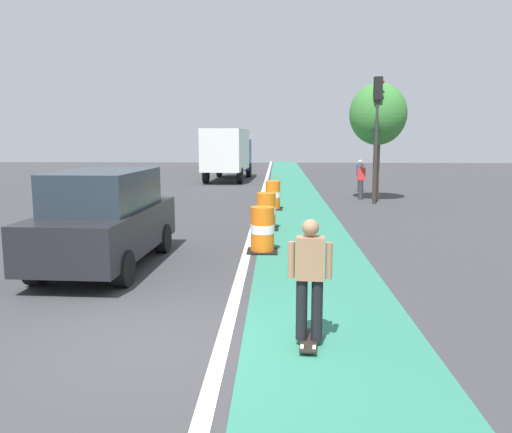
{
  "coord_description": "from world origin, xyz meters",
  "views": [
    {
      "loc": [
        1.61,
        -6.37,
        2.72
      ],
      "look_at": [
        1.18,
        4.11,
        1.1
      ],
      "focal_mm": 36.04,
      "sensor_mm": 36.0,
      "label": 1
    }
  ],
  "objects": [
    {
      "name": "traffic_barrel_back",
      "position": [
        1.44,
        13.04,
        0.53
      ],
      "size": [
        0.73,
        0.73,
        1.09
      ],
      "color": "orange",
      "rests_on": "ground"
    },
    {
      "name": "skateboarder_on_lane",
      "position": [
        2.04,
        0.11,
        0.91
      ],
      "size": [
        0.57,
        0.82,
        1.69
      ],
      "color": "black",
      "rests_on": "ground"
    },
    {
      "name": "parked_suv_nearest",
      "position": [
        -1.99,
        4.13,
        1.04
      ],
      "size": [
        2.05,
        4.66,
        2.04
      ],
      "color": "black",
      "rests_on": "ground"
    },
    {
      "name": "lane_divider_stripe",
      "position": [
        0.9,
        12.0,
        0.01
      ],
      "size": [
        0.2,
        80.0,
        0.01
      ],
      "primitive_type": "cube",
      "color": "silver",
      "rests_on": "ground"
    },
    {
      "name": "delivery_truck_down_block",
      "position": [
        -1.53,
        26.36,
        1.85
      ],
      "size": [
        2.66,
        7.7,
        3.23
      ],
      "color": "silver",
      "rests_on": "ground"
    },
    {
      "name": "ground_plane",
      "position": [
        0.0,
        0.0,
        0.0
      ],
      "size": [
        100.0,
        100.0,
        0.0
      ],
      "primitive_type": "plane",
      "color": "#38383A"
    },
    {
      "name": "pedestrian_crossing",
      "position": [
        5.77,
        19.73,
        0.86
      ],
      "size": [
        0.34,
        0.2,
        1.61
      ],
      "color": "#33333D",
      "rests_on": "ground"
    },
    {
      "name": "street_tree_sidewalk",
      "position": [
        5.85,
        15.91,
        3.67
      ],
      "size": [
        2.4,
        2.4,
        5.0
      ],
      "color": "brown",
      "rests_on": "ground"
    },
    {
      "name": "traffic_light_corner",
      "position": [
        5.61,
        14.79,
        3.5
      ],
      "size": [
        0.41,
        0.32,
        5.1
      ],
      "color": "#2D2D2D",
      "rests_on": "ground"
    },
    {
      "name": "pedestrian_waiting",
      "position": [
        5.3,
        16.36,
        0.86
      ],
      "size": [
        0.34,
        0.2,
        1.61
      ],
      "color": "#33333D",
      "rests_on": "ground"
    },
    {
      "name": "bike_lane_strip",
      "position": [
        2.4,
        12.0,
        0.0
      ],
      "size": [
        2.5,
        80.0,
        0.01
      ],
      "primitive_type": "cube",
      "color": "#2D755B",
      "rests_on": "ground"
    },
    {
      "name": "traffic_barrel_mid",
      "position": [
        1.29,
        8.76,
        0.53
      ],
      "size": [
        0.73,
        0.73,
        1.09
      ],
      "color": "orange",
      "rests_on": "ground"
    },
    {
      "name": "traffic_barrel_front",
      "position": [
        1.26,
        5.66,
        0.53
      ],
      "size": [
        0.73,
        0.73,
        1.09
      ],
      "color": "orange",
      "rests_on": "ground"
    }
  ]
}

